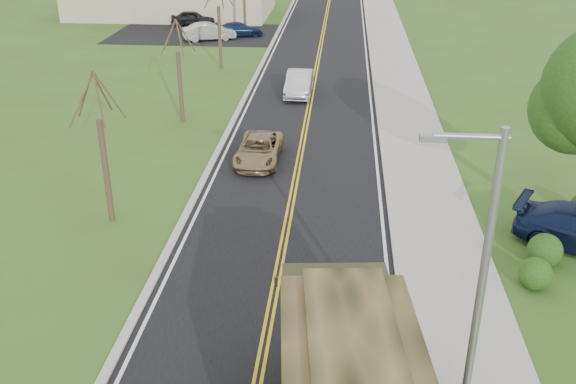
# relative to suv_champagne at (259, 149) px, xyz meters

# --- Properties ---
(road) EXTENTS (8.00, 120.00, 0.01)m
(road) POSITION_rel_suv_champagne_xyz_m (1.93, 23.45, -0.61)
(road) COLOR black
(road) RESTS_ON ground
(curb_right) EXTENTS (0.30, 120.00, 0.12)m
(curb_right) POSITION_rel_suv_champagne_xyz_m (6.08, 23.45, -0.55)
(curb_right) COLOR #9E998E
(curb_right) RESTS_ON ground
(sidewalk_right) EXTENTS (3.20, 120.00, 0.10)m
(sidewalk_right) POSITION_rel_suv_champagne_xyz_m (7.83, 23.45, -0.56)
(sidewalk_right) COLOR #9E998E
(sidewalk_right) RESTS_ON ground
(curb_left) EXTENTS (0.30, 120.00, 0.10)m
(curb_left) POSITION_rel_suv_champagne_xyz_m (-2.22, 23.45, -0.56)
(curb_left) COLOR #9E998E
(curb_left) RESTS_ON ground
(street_light) EXTENTS (1.65, 0.22, 8.00)m
(street_light) POSITION_rel_suv_champagne_xyz_m (6.83, -17.05, 3.82)
(street_light) COLOR gray
(street_light) RESTS_ON ground
(bare_tree_a) EXTENTS (1.93, 2.26, 6.08)m
(bare_tree_a) POSITION_rel_suv_champagne_xyz_m (-5.07, -6.55, 2.01)
(bare_tree_a) COLOR #38281C
(bare_tree_a) RESTS_ON ground
(bare_tree_b) EXTENTS (1.83, 2.14, 5.73)m
(bare_tree_b) POSITION_rel_suv_champagne_xyz_m (-5.07, 5.45, 1.86)
(bare_tree_b) COLOR #38281C
(bare_tree_b) RESTS_ON ground
(bare_tree_c) EXTENTS (2.04, 2.39, 6.42)m
(bare_tree_c) POSITION_rel_suv_champagne_xyz_m (-5.07, 17.45, 2.16)
(bare_tree_c) COLOR #38281C
(bare_tree_c) RESTS_ON ground
(bare_tree_d) EXTENTS (1.88, 2.20, 5.91)m
(bare_tree_d) POSITION_rel_suv_champagne_xyz_m (-5.07, 29.45, 1.94)
(bare_tree_d) COLOR #38281C
(bare_tree_d) RESTS_ON ground
(suv_champagne) EXTENTS (2.12, 4.45, 1.23)m
(suv_champagne) POSITION_rel_suv_champagne_xyz_m (0.00, 0.00, 0.00)
(suv_champagne) COLOR #907A51
(suv_champagne) RESTS_ON ground
(sedan_silver) EXTENTS (1.64, 4.54, 1.49)m
(sedan_silver) POSITION_rel_suv_champagne_xyz_m (1.13, 11.29, 0.13)
(sedan_silver) COLOR silver
(sedan_silver) RESTS_ON ground
(lot_car_dark) EXTENTS (4.22, 1.80, 1.42)m
(lot_car_dark) POSITION_rel_suv_champagne_xyz_m (-10.67, 33.36, 0.10)
(lot_car_dark) COLOR black
(lot_car_dark) RESTS_ON ground
(lot_car_silver) EXTENTS (4.78, 3.08, 1.49)m
(lot_car_silver) POSITION_rel_suv_champagne_xyz_m (-7.84, 26.92, 0.13)
(lot_car_silver) COLOR silver
(lot_car_silver) RESTS_ON ground
(lot_car_navy) EXTENTS (4.58, 2.90, 1.24)m
(lot_car_navy) POSITION_rel_suv_champagne_xyz_m (-5.47, 28.69, 0.01)
(lot_car_navy) COLOR #0F1C39
(lot_car_navy) RESTS_ON ground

